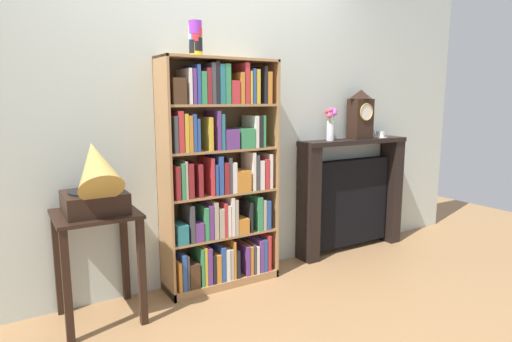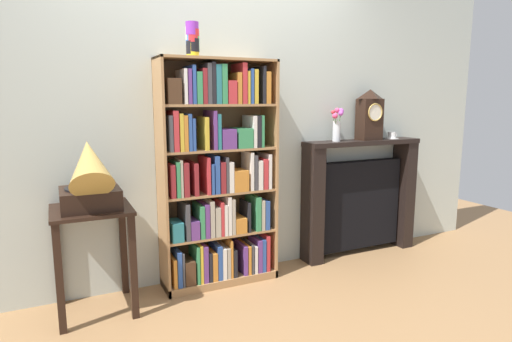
# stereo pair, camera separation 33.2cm
# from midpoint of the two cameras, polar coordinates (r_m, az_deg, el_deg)

# --- Properties ---
(ground_plane) EXTENTS (8.07, 6.40, 0.02)m
(ground_plane) POSITION_cam_midpoint_polar(r_m,az_deg,el_deg) (3.33, -1.11, -15.38)
(ground_plane) COLOR #997047
(wall_back) EXTENTS (5.07, 0.08, 2.60)m
(wall_back) POSITION_cam_midpoint_polar(r_m,az_deg,el_deg) (3.40, 0.26, 7.96)
(wall_back) COLOR beige
(wall_back) RESTS_ON ground
(bookshelf) EXTENTS (0.87, 0.29, 1.68)m
(bookshelf) POSITION_cam_midpoint_polar(r_m,az_deg,el_deg) (3.18, -2.12, -1.46)
(bookshelf) COLOR #A87A4C
(bookshelf) RESTS_ON ground
(cup_stack) EXTENTS (0.09, 0.09, 0.23)m
(cup_stack) POSITION_cam_midpoint_polar(r_m,az_deg,el_deg) (3.06, -5.25, 17.04)
(cup_stack) COLOR yellow
(cup_stack) RESTS_ON bookshelf
(side_table_left) EXTENTS (0.49, 0.47, 0.71)m
(side_table_left) POSITION_cam_midpoint_polar(r_m,az_deg,el_deg) (2.94, -17.88, -8.33)
(side_table_left) COLOR black
(side_table_left) RESTS_ON ground
(gramophone) EXTENTS (0.36, 0.51, 0.52)m
(gramophone) POSITION_cam_midpoint_polar(r_m,az_deg,el_deg) (2.78, -18.10, -0.95)
(gramophone) COLOR black
(gramophone) RESTS_ON side_table_left
(fireplace_mantel) EXTENTS (1.14, 0.22, 1.04)m
(fireplace_mantel) POSITION_cam_midpoint_polar(r_m,az_deg,el_deg) (4.02, 15.87, -3.53)
(fireplace_mantel) COLOR black
(fireplace_mantel) RESTS_ON ground
(mantel_clock) EXTENTS (0.20, 0.15, 0.44)m
(mantel_clock) POSITION_cam_midpoint_polar(r_m,az_deg,el_deg) (3.95, 17.24, 7.15)
(mantel_clock) COLOR black
(mantel_clock) RESTS_ON fireplace_mantel
(flower_vase) EXTENTS (0.13, 0.13, 0.28)m
(flower_vase) POSITION_cam_midpoint_polar(r_m,az_deg,el_deg) (3.73, 13.26, 6.00)
(flower_vase) COLOR silver
(flower_vase) RESTS_ON fireplace_mantel
(teacup_with_saucer) EXTENTS (0.13, 0.13, 0.06)m
(teacup_with_saucer) POSITION_cam_midpoint_polar(r_m,az_deg,el_deg) (4.15, 19.82, 4.42)
(teacup_with_saucer) COLOR white
(teacup_with_saucer) RESTS_ON fireplace_mantel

